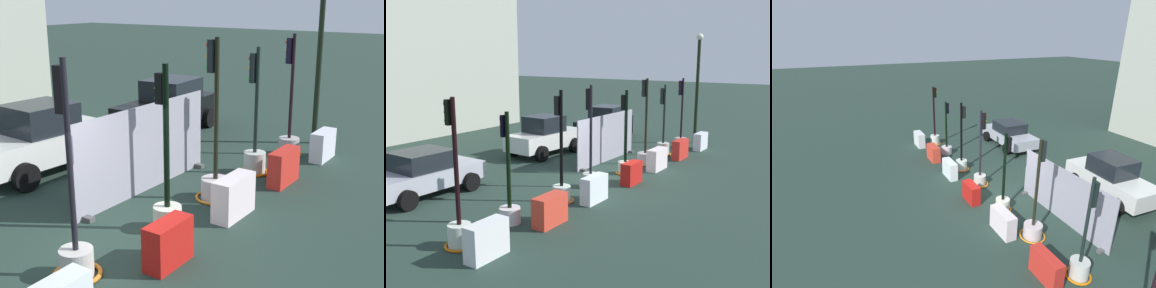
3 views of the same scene
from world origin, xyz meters
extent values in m
plane|color=#23362E|center=(0.00, 0.00, 0.00)|extent=(120.00, 120.00, 0.00)
cylinder|color=silver|center=(-7.27, -0.09, 0.30)|extent=(0.58, 0.58, 0.59)
cylinder|color=black|center=(-7.27, -0.09, 2.16)|extent=(0.11, 0.11, 3.14)
cube|color=black|center=(-7.30, 0.04, 3.36)|extent=(0.18, 0.17, 0.61)
sphere|color=red|center=(-7.31, 0.12, 3.56)|extent=(0.10, 0.10, 0.10)
sphere|color=orange|center=(-7.31, 0.12, 3.36)|extent=(0.10, 0.10, 0.10)
sphere|color=green|center=(-7.31, 0.12, 3.16)|extent=(0.10, 0.10, 0.10)
torus|color=orange|center=(-7.27, -0.09, 0.03)|extent=(0.79, 0.79, 0.06)
cylinder|color=silver|center=(-5.39, -0.03, 0.23)|extent=(0.60, 0.60, 0.46)
cylinder|color=black|center=(-5.39, -0.03, 1.82)|extent=(0.12, 0.12, 2.72)
cube|color=black|center=(-5.40, 0.09, 2.78)|extent=(0.16, 0.14, 0.60)
sphere|color=red|center=(-5.42, 0.17, 2.98)|extent=(0.09, 0.09, 0.09)
sphere|color=orange|center=(-5.42, 0.17, 2.78)|extent=(0.09, 0.09, 0.09)
sphere|color=green|center=(-5.42, 0.17, 2.57)|extent=(0.09, 0.09, 0.09)
cylinder|color=silver|center=(-3.04, -0.13, 0.27)|extent=(0.58, 0.58, 0.53)
cylinder|color=black|center=(-3.04, -0.13, 2.07)|extent=(0.11, 0.11, 3.09)
cube|color=black|center=(-3.04, 0.01, 3.12)|extent=(0.16, 0.16, 0.61)
sphere|color=red|center=(-3.04, 0.10, 3.32)|extent=(0.10, 0.10, 0.10)
sphere|color=orange|center=(-3.04, 0.10, 3.12)|extent=(0.10, 0.10, 0.10)
sphere|color=green|center=(-3.04, 0.10, 2.91)|extent=(0.10, 0.10, 0.10)
torus|color=orange|center=(-3.04, -0.13, 0.04)|extent=(0.80, 0.80, 0.08)
cylinder|color=beige|center=(-1.14, -0.03, 0.25)|extent=(0.58, 0.58, 0.50)
cylinder|color=black|center=(-1.14, -0.03, 2.08)|extent=(0.10, 0.10, 3.16)
cube|color=black|center=(-1.11, 0.09, 3.15)|extent=(0.19, 0.18, 0.75)
sphere|color=red|center=(-1.09, 0.18, 3.40)|extent=(0.10, 0.10, 0.10)
sphere|color=orange|center=(-1.09, 0.18, 3.15)|extent=(0.10, 0.10, 0.10)
sphere|color=green|center=(-1.09, 0.18, 2.91)|extent=(0.10, 0.10, 0.10)
torus|color=orange|center=(-1.14, -0.03, 0.04)|extent=(0.84, 0.84, 0.08)
cylinder|color=silver|center=(1.17, -0.20, 0.25)|extent=(0.58, 0.58, 0.49)
cylinder|color=black|center=(1.17, -0.20, 1.91)|extent=(0.12, 0.12, 2.84)
cube|color=black|center=(1.18, -0.06, 2.85)|extent=(0.16, 0.17, 0.59)
sphere|color=red|center=(1.19, 0.03, 3.05)|extent=(0.09, 0.09, 0.09)
sphere|color=orange|center=(1.19, 0.03, 2.85)|extent=(0.09, 0.09, 0.09)
sphere|color=green|center=(1.19, 0.03, 2.65)|extent=(0.09, 0.09, 0.09)
torus|color=orange|center=(1.17, -0.20, 0.03)|extent=(0.76, 0.76, 0.07)
cylinder|color=beige|center=(3.10, -0.14, 0.25)|extent=(0.67, 0.67, 0.49)
cylinder|color=black|center=(3.10, -0.14, 2.09)|extent=(0.11, 0.11, 3.20)
cube|color=black|center=(3.09, -0.01, 3.28)|extent=(0.18, 0.16, 0.71)
sphere|color=red|center=(3.07, 0.07, 3.51)|extent=(0.10, 0.10, 0.10)
sphere|color=orange|center=(3.07, 0.07, 3.28)|extent=(0.10, 0.10, 0.10)
sphere|color=green|center=(3.07, 0.07, 3.04)|extent=(0.10, 0.10, 0.10)
torus|color=orange|center=(3.10, -0.14, 0.03)|extent=(0.93, 0.93, 0.06)
cylinder|color=beige|center=(5.22, -0.05, 0.29)|extent=(0.58, 0.58, 0.57)
cylinder|color=black|center=(5.22, -0.05, 1.94)|extent=(0.10, 0.10, 2.74)
cube|color=black|center=(5.20, 0.06, 2.77)|extent=(0.19, 0.15, 0.75)
sphere|color=red|center=(5.19, 0.14, 3.02)|extent=(0.11, 0.11, 0.11)
sphere|color=orange|center=(5.19, 0.14, 2.77)|extent=(0.11, 0.11, 0.11)
sphere|color=green|center=(5.19, 0.14, 2.52)|extent=(0.11, 0.11, 0.11)
torus|color=orange|center=(5.22, -0.05, 0.04)|extent=(0.78, 0.78, 0.07)
cube|color=silver|center=(-7.35, -1.10, 0.45)|extent=(1.11, 0.42, 0.89)
cube|color=red|center=(-4.85, -1.05, 0.43)|extent=(1.11, 0.45, 0.86)
cube|color=white|center=(-2.48, -1.02, 0.43)|extent=(1.12, 0.39, 0.87)
cube|color=red|center=(0.03, -1.07, 0.41)|extent=(0.98, 0.41, 0.82)
cube|color=white|center=(2.46, -0.99, 0.44)|extent=(1.16, 0.43, 0.89)
cube|color=red|center=(4.88, -1.03, 0.44)|extent=(1.12, 0.37, 0.88)
cube|color=silver|center=(2.21, 4.67, 0.72)|extent=(4.01, 1.85, 0.74)
cube|color=black|center=(2.17, 4.67, 1.47)|extent=(1.68, 1.52, 0.76)
cylinder|color=black|center=(0.95, 3.88, 0.35)|extent=(0.72, 0.32, 0.70)
cylinder|color=black|center=(1.05, 5.61, 0.35)|extent=(0.72, 0.32, 0.70)
cylinder|color=black|center=(3.37, 3.74, 0.35)|extent=(0.72, 0.32, 0.70)
cylinder|color=black|center=(3.47, 5.47, 0.35)|extent=(0.72, 0.32, 0.70)
cube|color=#ADAFBB|center=(-5.07, 4.19, 0.62)|extent=(4.10, 1.86, 0.60)
cube|color=black|center=(-5.10, 4.19, 1.23)|extent=(1.81, 1.59, 0.61)
cylinder|color=black|center=(-3.79, 5.09, 0.32)|extent=(0.65, 0.30, 0.64)
cylinder|color=black|center=(-3.84, 3.22, 0.32)|extent=(0.65, 0.30, 0.64)
cylinder|color=black|center=(-6.30, 5.15, 0.32)|extent=(0.65, 0.30, 0.64)
cylinder|color=black|center=(-6.35, 3.28, 0.32)|extent=(0.65, 0.30, 0.64)
cube|color=#9B9AA9|center=(2.65, 1.52, 1.05)|extent=(4.68, 0.04, 2.09)
cube|color=#4C4C4C|center=(0.54, 1.52, 0.05)|extent=(0.16, 0.50, 0.10)
cube|color=#4C4C4C|center=(4.75, 1.52, 0.05)|extent=(0.16, 0.50, 0.10)
camera|label=1|loc=(-6.42, -5.93, 4.53)|focal=48.16mm
camera|label=2|loc=(-14.32, -8.37, 4.72)|focal=42.16mm
camera|label=3|loc=(10.13, -6.12, 6.89)|focal=28.02mm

